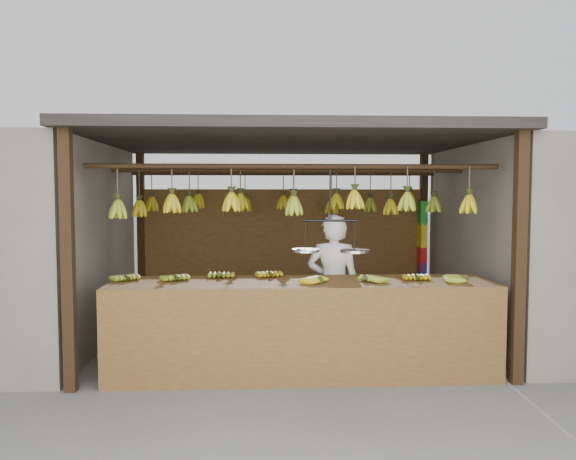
{
  "coord_description": "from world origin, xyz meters",
  "views": [
    {
      "loc": [
        -0.33,
        -6.42,
        1.74
      ],
      "look_at": [
        0.0,
        0.3,
        1.3
      ],
      "focal_mm": 35.0,
      "sensor_mm": 36.0,
      "label": 1
    }
  ],
  "objects": [
    {
      "name": "balance_scale",
      "position": [
        0.34,
        -1.0,
        1.22
      ],
      "size": [
        0.76,
        0.36,
        0.84
      ],
      "color": "black",
      "rests_on": "ground"
    },
    {
      "name": "hanging_bananas",
      "position": [
        -0.0,
        -0.01,
        1.62
      ],
      "size": [
        3.6,
        2.23,
        0.4
      ],
      "color": "#92A523",
      "rests_on": "ground"
    },
    {
      "name": "counter",
      "position": [
        0.06,
        -1.23,
        0.71
      ],
      "size": [
        3.65,
        0.83,
        0.96
      ],
      "color": "brown",
      "rests_on": "ground"
    },
    {
      "name": "stall",
      "position": [
        0.0,
        0.33,
        1.97
      ],
      "size": [
        4.3,
        3.3,
        2.4
      ],
      "color": "black",
      "rests_on": "ground"
    },
    {
      "name": "bag_bundles",
      "position": [
        1.94,
        1.35,
        1.01
      ],
      "size": [
        0.08,
        0.26,
        1.2
      ],
      "color": "#199926",
      "rests_on": "ground"
    },
    {
      "name": "ground",
      "position": [
        0.0,
        0.0,
        0.0
      ],
      "size": [
        80.0,
        80.0,
        0.0
      ],
      "primitive_type": "plane",
      "color": "#5B5B57"
    },
    {
      "name": "vendor",
      "position": [
        0.43,
        -0.6,
        0.76
      ],
      "size": [
        0.62,
        0.48,
        1.52
      ],
      "primitive_type": "imported",
      "rotation": [
        0.0,
        0.0,
        2.91
      ],
      "color": "white",
      "rests_on": "ground"
    }
  ]
}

